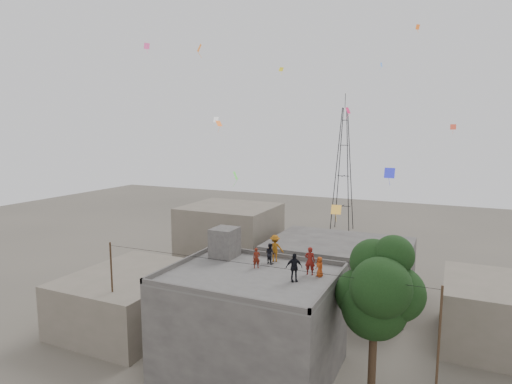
% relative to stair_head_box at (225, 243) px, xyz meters
% --- Properties ---
extents(ground, '(140.00, 140.00, 0.00)m').
position_rel_stair_head_box_xyz_m(ground, '(3.20, -2.60, -7.10)').
color(ground, '#4E4940').
rests_on(ground, ground).
extents(main_building, '(10.00, 8.00, 6.10)m').
position_rel_stair_head_box_xyz_m(main_building, '(3.20, -2.60, -4.05)').
color(main_building, '#44413F').
rests_on(main_building, ground).
extents(parapet, '(10.00, 8.00, 0.30)m').
position_rel_stair_head_box_xyz_m(parapet, '(3.20, -2.60, -0.85)').
color(parapet, '#44413F').
rests_on(parapet, main_building).
extents(stair_head_box, '(1.60, 1.80, 2.00)m').
position_rel_stair_head_box_xyz_m(stair_head_box, '(0.00, 0.00, 0.00)').
color(stair_head_box, '#44413F').
rests_on(stair_head_box, main_building).
extents(neighbor_west, '(8.00, 10.00, 4.00)m').
position_rel_stair_head_box_xyz_m(neighbor_west, '(-7.80, -0.60, -5.10)').
color(neighbor_west, '#696153').
rests_on(neighbor_west, ground).
extents(neighbor_north, '(12.00, 9.00, 5.00)m').
position_rel_stair_head_box_xyz_m(neighbor_north, '(5.20, 11.40, -4.60)').
color(neighbor_north, '#44413F').
rests_on(neighbor_north, ground).
extents(neighbor_northwest, '(9.00, 8.00, 7.00)m').
position_rel_stair_head_box_xyz_m(neighbor_northwest, '(-6.80, 13.40, -3.60)').
color(neighbor_northwest, '#696153').
rests_on(neighbor_northwest, ground).
extents(neighbor_east, '(7.00, 8.00, 4.40)m').
position_rel_stair_head_box_xyz_m(neighbor_east, '(17.20, 7.40, -4.90)').
color(neighbor_east, '#696153').
rests_on(neighbor_east, ground).
extents(tree, '(4.90, 4.60, 9.10)m').
position_rel_stair_head_box_xyz_m(tree, '(10.57, -2.00, -1.00)').
color(tree, black).
rests_on(tree, ground).
extents(utility_line, '(20.12, 0.62, 7.40)m').
position_rel_stair_head_box_xyz_m(utility_line, '(3.70, -3.85, -3.27)').
color(utility_line, black).
rests_on(utility_line, ground).
extents(transmission_tower, '(2.97, 2.97, 20.01)m').
position_rel_stair_head_box_xyz_m(transmission_tower, '(-0.80, 37.40, 1.97)').
color(transmission_tower, black).
rests_on(transmission_tower, ground).
extents(person_red_adult, '(0.66, 0.48, 1.70)m').
position_rel_stair_head_box_xyz_m(person_red_adult, '(6.40, -1.08, -0.15)').
color(person_red_adult, maroon).
rests_on(person_red_adult, main_building).
extents(person_orange_child, '(0.70, 0.66, 1.20)m').
position_rel_stair_head_box_xyz_m(person_orange_child, '(7.02, -1.16, -0.40)').
color(person_orange_child, '#AA3D13').
rests_on(person_orange_child, main_building).
extents(person_dark_child, '(0.81, 0.74, 1.34)m').
position_rel_stair_head_box_xyz_m(person_dark_child, '(3.39, -0.08, -0.33)').
color(person_dark_child, black).
rests_on(person_dark_child, main_building).
extents(person_dark_adult, '(1.03, 0.87, 1.65)m').
position_rel_stair_head_box_xyz_m(person_dark_adult, '(5.93, -2.59, -0.18)').
color(person_dark_adult, black).
rests_on(person_dark_adult, main_building).
extents(person_orange_adult, '(1.30, 1.00, 1.77)m').
position_rel_stair_head_box_xyz_m(person_orange_adult, '(3.49, 0.49, -0.11)').
color(person_orange_adult, '#995711').
rests_on(person_orange_adult, main_building).
extents(person_red_child, '(0.56, 0.53, 1.29)m').
position_rel_stair_head_box_xyz_m(person_red_child, '(2.98, -1.30, -0.36)').
color(person_red_child, '#621B0F').
rests_on(person_red_child, main_building).
extents(kites, '(20.15, 19.30, 12.31)m').
position_rel_stair_head_box_xyz_m(kites, '(3.76, 3.65, 8.42)').
color(kites, orange).
rests_on(kites, ground).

